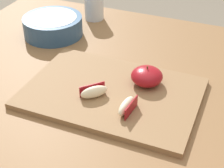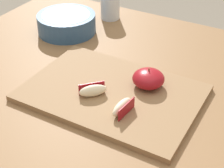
{
  "view_description": "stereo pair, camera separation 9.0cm",
  "coord_description": "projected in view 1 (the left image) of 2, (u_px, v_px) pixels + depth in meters",
  "views": [
    {
      "loc": [
        0.32,
        -0.73,
        1.3
      ],
      "look_at": [
        0.04,
        -0.04,
        0.78
      ],
      "focal_mm": 57.71,
      "sensor_mm": 36.0,
      "label": 1
    },
    {
      "loc": [
        0.4,
        -0.69,
        1.3
      ],
      "look_at": [
        0.04,
        -0.04,
        0.78
      ],
      "focal_mm": 57.71,
      "sensor_mm": 36.0,
      "label": 2
    }
  ],
  "objects": [
    {
      "name": "apple_half_skin_up",
      "position": [
        147.0,
        76.0,
        0.92
      ],
      "size": [
        0.08,
        0.08,
        0.05
      ],
      "color": "maroon",
      "rests_on": "cutting_board"
    },
    {
      "name": "apple_wedge_middle",
      "position": [
        94.0,
        92.0,
        0.88
      ],
      "size": [
        0.07,
        0.07,
        0.03
      ],
      "color": "beige",
      "rests_on": "cutting_board"
    },
    {
      "name": "drinking_glass_water",
      "position": [
        94.0,
        5.0,
        1.28
      ],
      "size": [
        0.07,
        0.07,
        0.1
      ],
      "color": "silver",
      "rests_on": "dining_table"
    },
    {
      "name": "cutting_board",
      "position": [
        112.0,
        93.0,
        0.91
      ],
      "size": [
        0.44,
        0.3,
        0.02
      ],
      "color": "olive",
      "rests_on": "dining_table"
    },
    {
      "name": "apple_wedge_back",
      "position": [
        127.0,
        106.0,
        0.83
      ],
      "size": [
        0.03,
        0.07,
        0.03
      ],
      "color": "beige",
      "rests_on": "cutting_board"
    },
    {
      "name": "dining_table",
      "position": [
        105.0,
        114.0,
        1.03
      ],
      "size": [
        1.12,
        0.95,
        0.75
      ],
      "color": "brown",
      "rests_on": "ground_plane"
    },
    {
      "name": "ceramic_fruit_bowl",
      "position": [
        53.0,
        25.0,
        1.18
      ],
      "size": [
        0.19,
        0.19,
        0.06
      ],
      "color": "#2D517A",
      "rests_on": "dining_table"
    }
  ]
}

